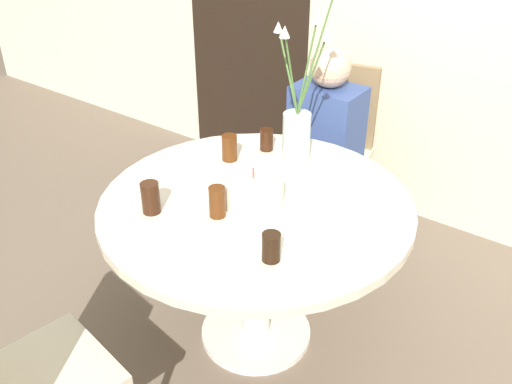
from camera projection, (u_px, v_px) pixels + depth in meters
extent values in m
plane|color=#6B5B4C|center=(256.00, 334.00, 2.60)|extent=(16.00, 16.00, 0.00)
cube|color=black|center=(247.00, 12.00, 3.54)|extent=(0.90, 0.01, 2.05)
cylinder|color=beige|center=(256.00, 205.00, 2.24)|extent=(1.23, 1.23, 0.04)
cylinder|color=silver|center=(256.00, 273.00, 2.41)|extent=(0.12, 0.12, 0.65)
cylinder|color=silver|center=(256.00, 331.00, 2.59)|extent=(0.49, 0.49, 0.03)
cube|color=beige|center=(329.00, 159.00, 3.09)|extent=(0.47, 0.47, 0.04)
cube|color=olive|center=(342.00, 104.00, 3.10)|extent=(0.38, 0.11, 0.46)
cylinder|color=olive|center=(286.00, 204.00, 3.14)|extent=(0.03, 0.03, 0.43)
cylinder|color=olive|center=(346.00, 218.00, 3.02)|extent=(0.03, 0.03, 0.43)
cylinder|color=olive|center=(308.00, 176.00, 3.40)|extent=(0.03, 0.03, 0.43)
cylinder|color=olive|center=(363.00, 189.00, 3.28)|extent=(0.03, 0.03, 0.43)
cube|color=beige|center=(44.00, 379.00, 1.81)|extent=(0.46, 0.46, 0.04)
cylinder|color=olive|center=(78.00, 371.00, 2.14)|extent=(0.03, 0.03, 0.43)
cylinder|color=white|center=(254.00, 191.00, 2.18)|extent=(0.23, 0.23, 0.11)
cylinder|color=#E54C4C|center=(254.00, 173.00, 2.14)|extent=(0.01, 0.01, 0.04)
cylinder|color=#B2C6C1|center=(296.00, 139.00, 2.43)|extent=(0.12, 0.12, 0.24)
cylinder|color=#4C7538|center=(291.00, 75.00, 2.23)|extent=(0.02, 0.13, 0.37)
cone|color=silver|center=(285.00, 32.00, 2.09)|extent=(0.04, 0.04, 0.04)
cylinder|color=#4C7538|center=(315.00, 55.00, 2.23)|extent=(0.12, 0.07, 0.51)
cylinder|color=#4C7538|center=(307.00, 68.00, 2.26)|extent=(0.06, 0.04, 0.40)
cone|color=silver|center=(318.00, 17.00, 2.16)|extent=(0.04, 0.04, 0.05)
cylinder|color=#4C7538|center=(288.00, 71.00, 2.32)|extent=(0.13, 0.04, 0.34)
cone|color=silver|center=(278.00, 27.00, 2.28)|extent=(0.04, 0.04, 0.04)
cylinder|color=#4C7538|center=(311.00, 77.00, 2.22)|extent=(0.15, 0.06, 0.37)
cone|color=silver|center=(328.00, 34.00, 2.07)|extent=(0.04, 0.04, 0.04)
cylinder|color=white|center=(359.00, 190.00, 2.29)|extent=(0.18, 0.18, 0.01)
cylinder|color=#33190C|center=(267.00, 140.00, 2.58)|extent=(0.06, 0.06, 0.10)
cylinder|color=black|center=(271.00, 247.00, 1.88)|extent=(0.06, 0.06, 0.10)
cylinder|color=#51280F|center=(217.00, 202.00, 2.10)|extent=(0.06, 0.06, 0.12)
cylinder|color=#33190C|center=(151.00, 198.00, 2.13)|extent=(0.07, 0.07, 0.12)
cylinder|color=#51280F|center=(229.00, 148.00, 2.49)|extent=(0.07, 0.07, 0.12)
cube|color=#383333|center=(321.00, 200.00, 3.14)|extent=(0.31, 0.24, 0.47)
cube|color=#33477F|center=(326.00, 126.00, 2.91)|extent=(0.34, 0.24, 0.42)
sphere|color=#D1A889|center=(331.00, 67.00, 2.75)|extent=(0.20, 0.20, 0.20)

